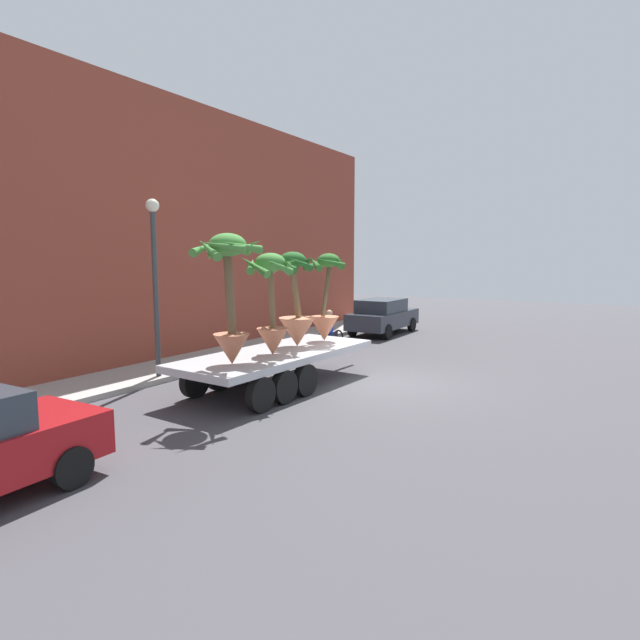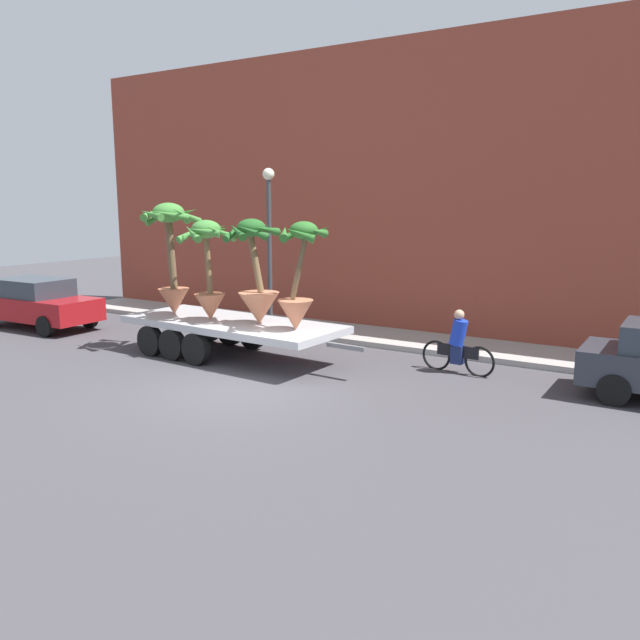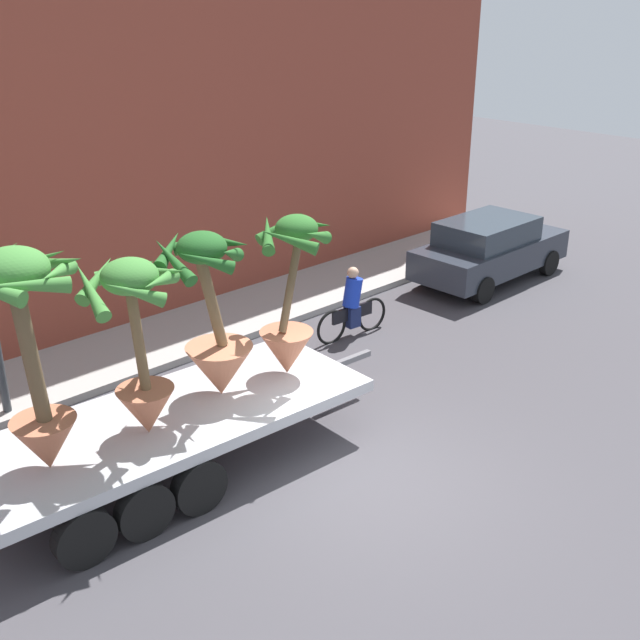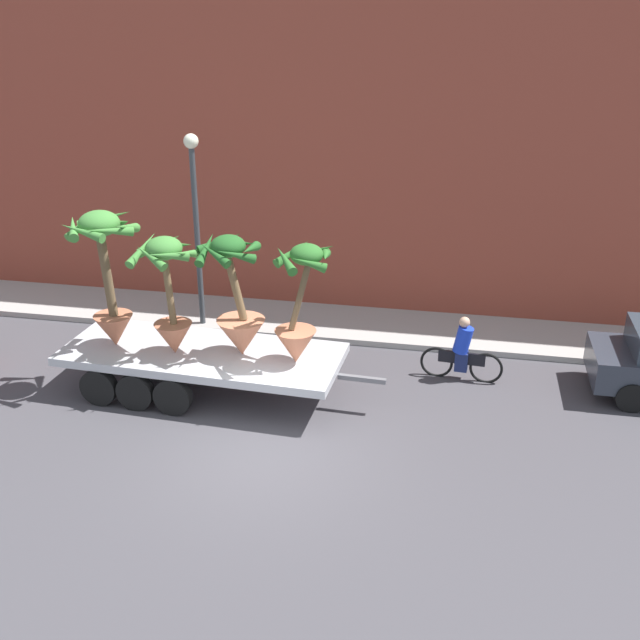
{
  "view_description": "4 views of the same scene",
  "coord_description": "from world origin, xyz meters",
  "px_view_note": "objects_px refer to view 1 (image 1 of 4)",
  "views": [
    {
      "loc": [
        -12.71,
        -5.87,
        3.42
      ],
      "look_at": [
        0.05,
        1.99,
        1.6
      ],
      "focal_mm": 28.92,
      "sensor_mm": 36.0,
      "label": 1
    },
    {
      "loc": [
        8.44,
        -10.36,
        3.94
      ],
      "look_at": [
        0.6,
        2.22,
        1.22
      ],
      "focal_mm": 35.68,
      "sensor_mm": 36.0,
      "label": 2
    },
    {
      "loc": [
        -7.24,
        -6.66,
        6.68
      ],
      "look_at": [
        1.19,
        2.24,
        1.48
      ],
      "focal_mm": 44.1,
      "sensor_mm": 36.0,
      "label": 3
    },
    {
      "loc": [
        3.33,
        -11.8,
        7.96
      ],
      "look_at": [
        0.52,
        2.47,
        1.72
      ],
      "focal_mm": 42.63,
      "sensor_mm": 36.0,
      "label": 4
    }
  ],
  "objects_px": {
    "flatbed_trailer": "(271,361)",
    "potted_palm_front": "(326,302)",
    "street_lamp": "(155,265)",
    "parked_car": "(383,316)",
    "potted_palm_rear": "(296,308)",
    "potted_palm_middle": "(230,291)",
    "cyclist": "(329,332)",
    "potted_palm_extra": "(271,301)"
  },
  "relations": [
    {
      "from": "potted_palm_front",
      "to": "parked_car",
      "type": "bearing_deg",
      "value": 13.0
    },
    {
      "from": "potted_palm_middle",
      "to": "potted_palm_front",
      "type": "xyz_separation_m",
      "value": [
        4.12,
        -0.05,
        -0.55
      ]
    },
    {
      "from": "flatbed_trailer",
      "to": "potted_palm_extra",
      "type": "bearing_deg",
      "value": -140.06
    },
    {
      "from": "flatbed_trailer",
      "to": "potted_palm_rear",
      "type": "height_order",
      "value": "potted_palm_rear"
    },
    {
      "from": "potted_palm_middle",
      "to": "cyclist",
      "type": "bearing_deg",
      "value": 13.4
    },
    {
      "from": "potted_palm_extra",
      "to": "street_lamp",
      "type": "height_order",
      "value": "street_lamp"
    },
    {
      "from": "cyclist",
      "to": "parked_car",
      "type": "xyz_separation_m",
      "value": [
        4.83,
        0.06,
        0.16
      ]
    },
    {
      "from": "potted_palm_extra",
      "to": "parked_car",
      "type": "relative_size",
      "value": 0.59
    },
    {
      "from": "cyclist",
      "to": "potted_palm_middle",
      "type": "bearing_deg",
      "value": -166.6
    },
    {
      "from": "potted_palm_rear",
      "to": "potted_palm_front",
      "type": "height_order",
      "value": "potted_palm_rear"
    },
    {
      "from": "flatbed_trailer",
      "to": "potted_palm_middle",
      "type": "bearing_deg",
      "value": -175.96
    },
    {
      "from": "potted_palm_rear",
      "to": "cyclist",
      "type": "distance_m",
      "value": 5.12
    },
    {
      "from": "flatbed_trailer",
      "to": "potted_palm_middle",
      "type": "height_order",
      "value": "potted_palm_middle"
    },
    {
      "from": "flatbed_trailer",
      "to": "potted_palm_front",
      "type": "relative_size",
      "value": 2.74
    },
    {
      "from": "potted_palm_rear",
      "to": "street_lamp",
      "type": "xyz_separation_m",
      "value": [
        -1.99,
        3.25,
        1.17
      ]
    },
    {
      "from": "potted_palm_extra",
      "to": "cyclist",
      "type": "bearing_deg",
      "value": 17.39
    },
    {
      "from": "street_lamp",
      "to": "parked_car",
      "type": "bearing_deg",
      "value": -7.59
    },
    {
      "from": "parked_car",
      "to": "street_lamp",
      "type": "bearing_deg",
      "value": 172.41
    },
    {
      "from": "potted_palm_front",
      "to": "street_lamp",
      "type": "xyz_separation_m",
      "value": [
        -3.34,
        3.4,
        1.11
      ]
    },
    {
      "from": "potted_palm_middle",
      "to": "street_lamp",
      "type": "distance_m",
      "value": 3.48
    },
    {
      "from": "potted_palm_front",
      "to": "potted_palm_extra",
      "type": "relative_size",
      "value": 1.0
    },
    {
      "from": "potted_palm_rear",
      "to": "potted_palm_middle",
      "type": "distance_m",
      "value": 2.84
    },
    {
      "from": "potted_palm_rear",
      "to": "parked_car",
      "type": "xyz_separation_m",
      "value": [
        9.46,
        1.73,
        -1.24
      ]
    },
    {
      "from": "potted_palm_rear",
      "to": "parked_car",
      "type": "relative_size",
      "value": 0.6
    },
    {
      "from": "potted_palm_middle",
      "to": "potted_palm_rear",
      "type": "bearing_deg",
      "value": 1.95
    },
    {
      "from": "parked_car",
      "to": "street_lamp",
      "type": "relative_size",
      "value": 0.89
    },
    {
      "from": "parked_car",
      "to": "cyclist",
      "type": "bearing_deg",
      "value": -179.31
    },
    {
      "from": "potted_palm_middle",
      "to": "potted_palm_extra",
      "type": "xyz_separation_m",
      "value": [
        1.4,
        -0.12,
        -0.34
      ]
    },
    {
      "from": "potted_palm_rear",
      "to": "potted_palm_extra",
      "type": "distance_m",
      "value": 1.42
    },
    {
      "from": "potted_palm_rear",
      "to": "cyclist",
      "type": "bearing_deg",
      "value": 19.82
    },
    {
      "from": "cyclist",
      "to": "potted_palm_front",
      "type": "bearing_deg",
      "value": -151.09
    },
    {
      "from": "street_lamp",
      "to": "potted_palm_middle",
      "type": "bearing_deg",
      "value": -103.13
    },
    {
      "from": "potted_palm_rear",
      "to": "potted_palm_front",
      "type": "distance_m",
      "value": 1.36
    },
    {
      "from": "potted_palm_front",
      "to": "flatbed_trailer",
      "type": "bearing_deg",
      "value": 176.07
    },
    {
      "from": "flatbed_trailer",
      "to": "parked_car",
      "type": "height_order",
      "value": "parked_car"
    },
    {
      "from": "potted_palm_rear",
      "to": "cyclist",
      "type": "relative_size",
      "value": 1.41
    },
    {
      "from": "potted_palm_front",
      "to": "potted_palm_extra",
      "type": "distance_m",
      "value": 2.73
    },
    {
      "from": "flatbed_trailer",
      "to": "street_lamp",
      "type": "height_order",
      "value": "street_lamp"
    },
    {
      "from": "potted_palm_rear",
      "to": "street_lamp",
      "type": "bearing_deg",
      "value": 121.43
    },
    {
      "from": "potted_palm_front",
      "to": "cyclist",
      "type": "bearing_deg",
      "value": 28.91
    },
    {
      "from": "potted_palm_middle",
      "to": "potted_palm_extra",
      "type": "distance_m",
      "value": 1.44
    },
    {
      "from": "parked_car",
      "to": "potted_palm_rear",
      "type": "bearing_deg",
      "value": -169.65
    }
  ]
}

